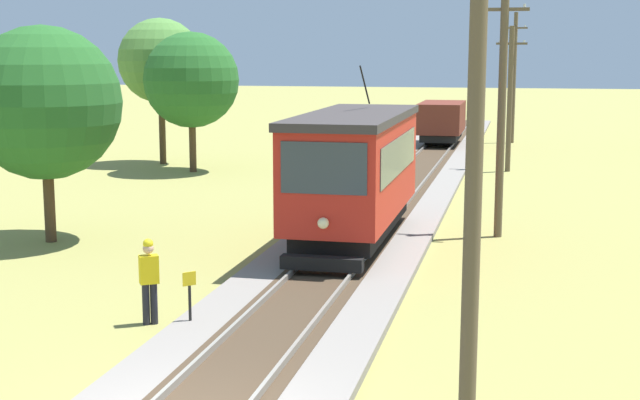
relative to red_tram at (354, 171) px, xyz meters
The scene contains 11 objects.
red_tram is the anchor object (origin of this frame).
freight_car 27.50m from the red_tram, 90.01° to the left, with size 2.40×5.20×2.31m.
utility_pole_foreground 13.19m from the red_tram, 72.37° to the right, with size 1.40×0.60×8.21m.
utility_pole_near_tram 4.92m from the red_tram, 31.07° to the left, with size 1.40×0.28×7.62m.
utility_pole_mid 18.08m from the red_tram, 77.35° to the left, with size 1.40×0.52×6.66m.
utility_pole_far 31.78m from the red_tram, 82.85° to the left, with size 1.40×0.54×7.85m.
trackside_signal_marker 8.60m from the red_tram, 102.22° to the right, with size 0.21×0.21×1.18m.
track_worker 8.66m from the red_tram, 108.41° to the right, with size 0.45×0.41×1.78m.
tree_left_near 21.42m from the red_tram, 127.10° to the left, with size 4.12×4.12×7.13m.
tree_left_far 17.76m from the red_tram, 125.53° to the left, with size 4.36×4.36×6.41m.
tree_horizon 9.08m from the red_tram, behind, with size 4.41×4.41×6.26m.
Camera 1 is at (4.57, -11.61, 5.50)m, focal length 50.53 mm.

